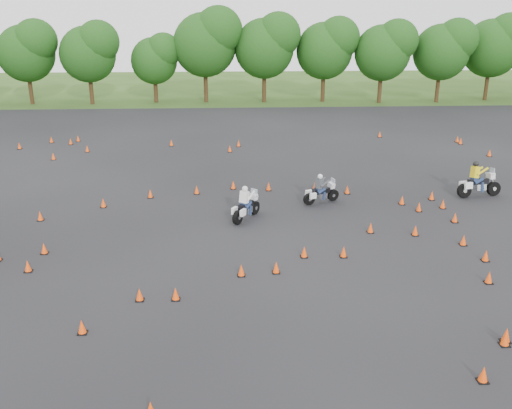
# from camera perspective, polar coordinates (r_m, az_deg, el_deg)

# --- Properties ---
(ground) EXTENTS (140.00, 140.00, 0.00)m
(ground) POSITION_cam_1_polar(r_m,az_deg,el_deg) (22.92, 0.51, -6.16)
(ground) COLOR #2D5119
(ground) RESTS_ON ground
(asphalt_pad) EXTENTS (62.00, 62.00, 0.00)m
(asphalt_pad) POSITION_cam_1_polar(r_m,az_deg,el_deg) (28.44, -0.21, -0.93)
(asphalt_pad) COLOR black
(asphalt_pad) RESTS_ON ground
(treeline) EXTENTS (87.27, 32.43, 10.75)m
(treeline) POSITION_cam_1_polar(r_m,az_deg,el_deg) (56.41, 1.45, 14.01)
(treeline) COLOR #1A4213
(treeline) RESTS_ON ground
(traffic_cones) EXTENTS (36.12, 33.11, 0.45)m
(traffic_cones) POSITION_cam_1_polar(r_m,az_deg,el_deg) (27.94, -0.28, -0.83)
(traffic_cones) COLOR #FF490A
(traffic_cones) RESTS_ON asphalt_pad
(rider_grey) EXTENTS (2.19, 1.44, 1.63)m
(rider_grey) POSITION_cam_1_polar(r_m,az_deg,el_deg) (29.97, 6.54, 1.65)
(rider_grey) COLOR #3B3F42
(rider_grey) RESTS_ON ground
(rider_yellow) EXTENTS (2.62, 1.18, 1.95)m
(rider_yellow) POSITION_cam_1_polar(r_m,az_deg,el_deg) (32.96, 21.58, 2.33)
(rider_yellow) COLOR gold
(rider_yellow) RESTS_ON ground
(rider_white) EXTENTS (1.82, 2.27, 1.74)m
(rider_white) POSITION_cam_1_polar(r_m,az_deg,el_deg) (27.47, -1.00, 0.24)
(rider_white) COLOR silver
(rider_white) RESTS_ON ground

